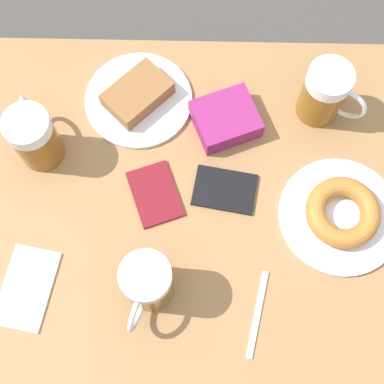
% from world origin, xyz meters
% --- Properties ---
extents(ground_plane, '(8.00, 8.00, 0.00)m').
position_xyz_m(ground_plane, '(0.00, 0.00, 0.00)').
color(ground_plane, '#474442').
extents(table, '(0.74, 0.92, 0.75)m').
position_xyz_m(table, '(0.00, 0.00, 0.68)').
color(table, '#997044').
rests_on(table, ground_plane).
extents(plate_with_cake, '(0.23, 0.23, 0.05)m').
position_xyz_m(plate_with_cake, '(0.22, 0.12, 0.77)').
color(plate_with_cake, silver).
rests_on(plate_with_cake, table).
extents(plate_with_donut, '(0.25, 0.25, 0.05)m').
position_xyz_m(plate_with_donut, '(-0.04, -0.30, 0.77)').
color(plate_with_donut, silver).
rests_on(plate_with_donut, table).
extents(beer_mug_left, '(0.14, 0.09, 0.14)m').
position_xyz_m(beer_mug_left, '(0.09, 0.31, 0.82)').
color(beer_mug_left, '#8C5619').
rests_on(beer_mug_left, table).
extents(beer_mug_center, '(0.14, 0.09, 0.14)m').
position_xyz_m(beer_mug_center, '(-0.19, 0.08, 0.82)').
color(beer_mug_center, '#8C5619').
rests_on(beer_mug_center, table).
extents(beer_mug_right, '(0.10, 0.13, 0.14)m').
position_xyz_m(beer_mug_right, '(0.20, -0.27, 0.82)').
color(beer_mug_right, '#8C5619').
rests_on(beer_mug_right, table).
extents(napkin_folded, '(0.17, 0.12, 0.00)m').
position_xyz_m(napkin_folded, '(-0.20, 0.31, 0.75)').
color(napkin_folded, white).
rests_on(napkin_folded, table).
extents(fork, '(0.16, 0.05, 0.00)m').
position_xyz_m(fork, '(-0.24, -0.13, 0.75)').
color(fork, silver).
rests_on(fork, table).
extents(passport_near_edge, '(0.11, 0.14, 0.01)m').
position_xyz_m(passport_near_edge, '(0.01, -0.07, 0.75)').
color(passport_near_edge, black).
rests_on(passport_near_edge, table).
extents(passport_far_edge, '(0.15, 0.13, 0.01)m').
position_xyz_m(passport_far_edge, '(0.00, 0.08, 0.75)').
color(passport_far_edge, maroon).
rests_on(passport_far_edge, table).
extents(blue_pouch, '(0.15, 0.16, 0.05)m').
position_xyz_m(blue_pouch, '(0.16, -0.07, 0.78)').
color(blue_pouch, '#8C2366').
rests_on(blue_pouch, table).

